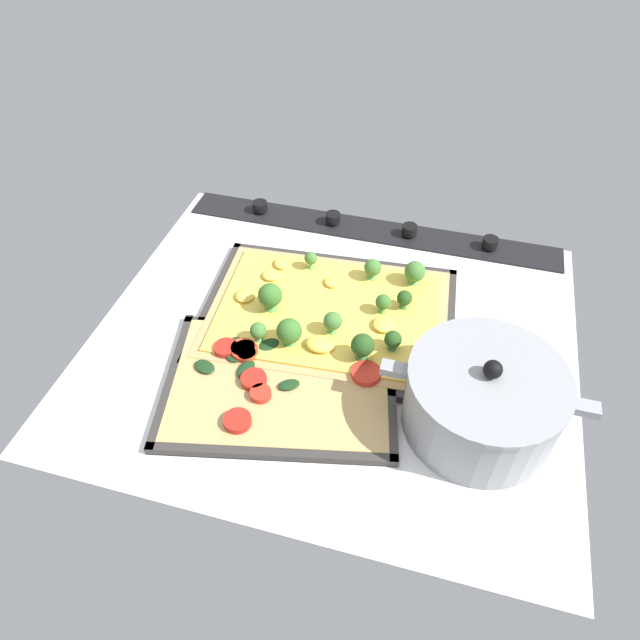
% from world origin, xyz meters
% --- Properties ---
extents(ground_plane, '(0.74, 0.65, 0.03)m').
position_xyz_m(ground_plane, '(0.00, 0.00, -0.01)').
color(ground_plane, white).
extents(stove_control_panel, '(0.71, 0.07, 0.03)m').
position_xyz_m(stove_control_panel, '(0.00, -0.29, 0.01)').
color(stove_control_panel, black).
rests_on(stove_control_panel, ground_plane).
extents(baking_tray_front, '(0.42, 0.32, 0.01)m').
position_xyz_m(baking_tray_front, '(0.02, -0.04, 0.00)').
color(baking_tray_front, '#33302D').
rests_on(baking_tray_front, ground_plane).
extents(broccoli_pizza, '(0.39, 0.29, 0.06)m').
position_xyz_m(broccoli_pizza, '(0.02, -0.04, 0.02)').
color(broccoli_pizza, tan).
rests_on(broccoli_pizza, baking_tray_front).
extents(baking_tray_back, '(0.37, 0.31, 0.01)m').
position_xyz_m(baking_tray_back, '(0.05, 0.11, 0.00)').
color(baking_tray_back, '#33302D').
rests_on(baking_tray_back, ground_plane).
extents(veggie_pizza_back, '(0.35, 0.28, 0.02)m').
position_xyz_m(veggie_pizza_back, '(0.06, 0.11, 0.01)').
color(veggie_pizza_back, tan).
rests_on(veggie_pizza_back, baking_tray_back).
extents(cooking_pot, '(0.27, 0.21, 0.13)m').
position_xyz_m(cooking_pot, '(-0.23, 0.10, 0.05)').
color(cooking_pot, gray).
rests_on(cooking_pot, ground_plane).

